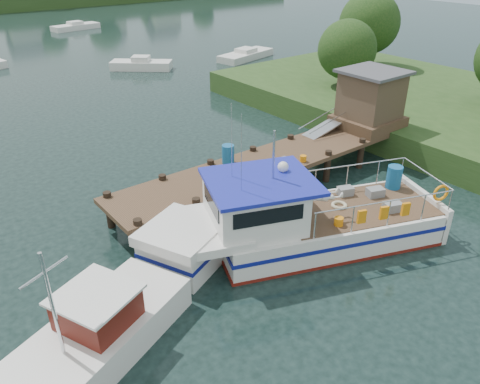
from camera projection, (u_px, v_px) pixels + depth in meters
ground_plane at (237, 198)px, 21.28m from camera, size 160.00×160.00×0.00m
near_shore at (459, 93)px, 29.00m from camera, size 16.00×30.00×7.76m
dock at (338, 122)px, 23.77m from camera, size 16.60×3.00×4.78m
lobster_boat at (291, 223)px, 17.46m from camera, size 11.59×6.80×5.71m
work_boat at (79, 351)px, 12.53m from camera, size 7.65×4.80×4.13m
moored_far at (76, 26)px, 61.78m from camera, size 6.38×2.93×1.05m
moored_b at (141, 64)px, 42.50m from camera, size 5.29×4.94×1.20m
moored_c at (246, 55)px, 46.42m from camera, size 6.81×3.69×1.02m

